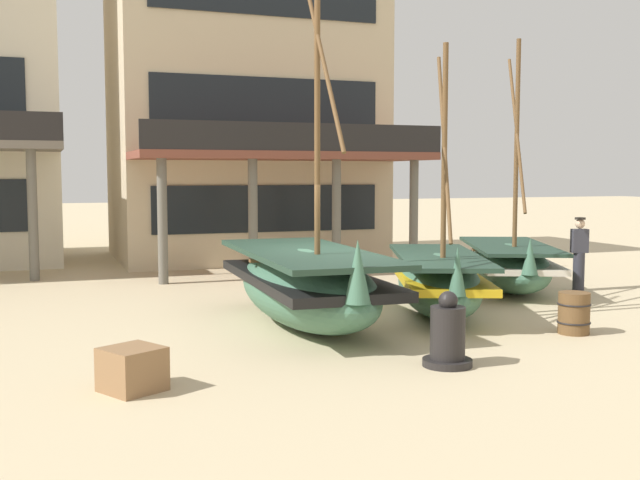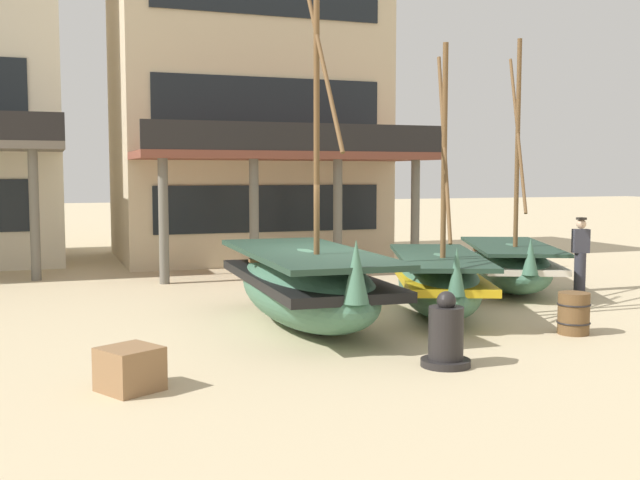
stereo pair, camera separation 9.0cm
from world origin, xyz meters
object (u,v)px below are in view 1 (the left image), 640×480
at_px(fishing_boat_centre_large, 306,284).
at_px(wooden_barrel, 574,313).
at_px(fishing_boat_far_right, 509,264).
at_px(cargo_crate, 132,369).
at_px(fisherman_by_hull, 579,255).
at_px(fishing_boat_near_left, 438,281).
at_px(capstan_winch, 448,336).
at_px(harbor_building_main, 242,110).

xyz_separation_m(fishing_boat_centre_large, wooden_barrel, (3.97, -2.25, -0.39)).
xyz_separation_m(fishing_boat_far_right, cargo_crate, (-9.08, -5.34, -0.33)).
xyz_separation_m(fisherman_by_hull, cargo_crate, (-10.55, -4.75, -0.56)).
relative_size(fishing_boat_near_left, wooden_barrel, 7.17).
height_order(fishing_boat_centre_large, fisherman_by_hull, fishing_boat_centre_large).
relative_size(fishing_boat_near_left, fishing_boat_far_right, 0.90).
bearing_deg(fisherman_by_hull, wooden_barrel, -129.75).
bearing_deg(fishing_boat_far_right, fishing_boat_near_left, -145.54).
bearing_deg(capstan_winch, harbor_building_main, 86.46).
xyz_separation_m(fisherman_by_hull, wooden_barrel, (-3.20, -3.85, -0.48)).
bearing_deg(harbor_building_main, fisherman_by_hull, -61.19).
height_order(fishing_boat_far_right, fisherman_by_hull, fishing_boat_far_right).
xyz_separation_m(capstan_winch, wooden_barrel, (3.08, 1.17, -0.07)).
xyz_separation_m(fishing_boat_centre_large, harbor_building_main, (1.81, 11.36, 3.97)).
bearing_deg(fishing_boat_far_right, fisherman_by_hull, -21.92).
bearing_deg(cargo_crate, fishing_boat_near_left, 28.38).
bearing_deg(cargo_crate, fishing_boat_far_right, 30.46).
xyz_separation_m(fishing_boat_near_left, fisherman_by_hull, (4.44, 1.45, 0.19)).
height_order(fishing_boat_centre_large, fishing_boat_far_right, fishing_boat_centre_large).
xyz_separation_m(fishing_boat_near_left, fishing_boat_centre_large, (-2.73, -0.15, 0.10)).
relative_size(fishing_boat_centre_large, cargo_crate, 10.64).
relative_size(fishing_boat_centre_large, fisherman_by_hull, 4.13).
bearing_deg(fishing_boat_centre_large, fishing_boat_near_left, 3.22).
bearing_deg(fishing_boat_near_left, wooden_barrel, -62.61).
bearing_deg(wooden_barrel, harbor_building_main, 99.04).
height_order(fisherman_by_hull, cargo_crate, fisherman_by_hull).
height_order(fishing_boat_near_left, fisherman_by_hull, fishing_boat_near_left).
distance_m(capstan_winch, wooden_barrel, 3.29).
xyz_separation_m(fishing_boat_far_right, wooden_barrel, (-1.73, -4.44, -0.25)).
bearing_deg(fishing_boat_near_left, cargo_crate, -151.62).
distance_m(fishing_boat_centre_large, harbor_building_main, 12.17).
bearing_deg(wooden_barrel, fishing_boat_centre_large, 150.52).
bearing_deg(harbor_building_main, fishing_boat_near_left, -85.30).
bearing_deg(wooden_barrel, capstan_winch, -159.19).
xyz_separation_m(fishing_boat_near_left, capstan_winch, (-1.83, -3.57, -0.22)).
bearing_deg(fishing_boat_far_right, cargo_crate, -149.54).
distance_m(cargo_crate, harbor_building_main, 16.03).
bearing_deg(fishing_boat_far_right, wooden_barrel, -111.32).
bearing_deg(fishing_boat_centre_large, capstan_winch, -75.31).
bearing_deg(fishing_boat_near_left, fishing_boat_far_right, 34.46).
relative_size(fishing_boat_centre_large, fishing_boat_far_right, 1.24).
distance_m(fishing_boat_far_right, capstan_winch, 7.39).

